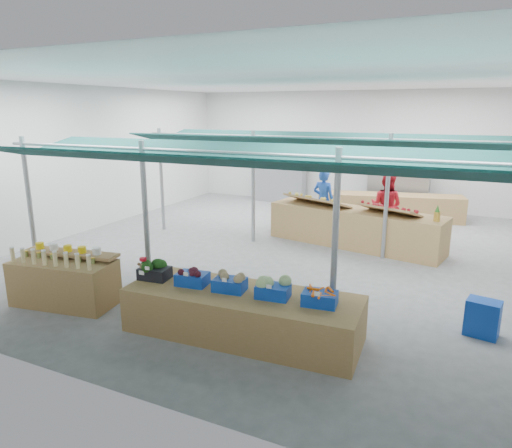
% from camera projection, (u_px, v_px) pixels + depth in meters
% --- Properties ---
extents(floor, '(13.00, 13.00, 0.00)m').
position_uv_depth(floor, '(280.00, 250.00, 11.72)').
color(floor, slate).
rests_on(floor, ground).
extents(hall, '(13.00, 13.00, 13.00)m').
position_uv_depth(hall, '(301.00, 143.00, 12.33)').
color(hall, silver).
rests_on(hall, ground).
extents(pole_grid, '(10.00, 4.60, 3.00)m').
position_uv_depth(pole_grid, '(283.00, 194.00, 9.43)').
color(pole_grid, gray).
rests_on(pole_grid, floor).
extents(awnings, '(9.50, 7.08, 0.30)m').
position_uv_depth(awnings, '(283.00, 147.00, 9.19)').
color(awnings, '#0A2E2B').
rests_on(awnings, pole_grid).
extents(back_shelving_left, '(2.00, 0.50, 2.00)m').
position_uv_depth(back_shelving_left, '(279.00, 176.00, 17.77)').
color(back_shelving_left, '#B23F33').
rests_on(back_shelving_left, floor).
extents(back_shelving_right, '(2.00, 0.50, 2.00)m').
position_uv_depth(back_shelving_right, '(398.00, 184.00, 15.91)').
color(back_shelving_right, '#B23F33').
rests_on(back_shelving_right, floor).
extents(bottle_shelf, '(1.99, 1.38, 1.11)m').
position_uv_depth(bottle_shelf, '(66.00, 280.00, 8.42)').
color(bottle_shelf, olive).
rests_on(bottle_shelf, floor).
extents(veg_counter, '(3.81, 1.46, 0.73)m').
position_uv_depth(veg_counter, '(242.00, 314.00, 7.24)').
color(veg_counter, olive).
rests_on(veg_counter, floor).
extents(fruit_counter, '(4.72, 1.94, 0.99)m').
position_uv_depth(fruit_counter, '(354.00, 227.00, 12.04)').
color(fruit_counter, olive).
rests_on(fruit_counter, floor).
extents(far_counter, '(4.68, 1.93, 0.83)m').
position_uv_depth(far_counter, '(389.00, 207.00, 15.00)').
color(far_counter, olive).
rests_on(far_counter, floor).
extents(crate_stack, '(0.55, 0.43, 0.59)m').
position_uv_depth(crate_stack, '(483.00, 318.00, 7.24)').
color(crate_stack, '#0F3AA3').
rests_on(crate_stack, floor).
extents(vendor_left, '(0.74, 0.56, 1.84)m').
position_uv_depth(vendor_left, '(323.00, 201.00, 13.40)').
color(vendor_left, '#1A46AD').
rests_on(vendor_left, floor).
extents(vendor_right, '(1.01, 0.85, 1.84)m').
position_uv_depth(vendor_right, '(386.00, 206.00, 12.66)').
color(vendor_right, '#B51623').
rests_on(vendor_right, floor).
extents(crate_broccoli, '(0.54, 0.43, 0.35)m').
position_uv_depth(crate_broccoli, '(155.00, 270.00, 7.70)').
color(crate_broccoli, black).
rests_on(crate_broccoli, veg_counter).
extents(crate_beets, '(0.54, 0.43, 0.29)m').
position_uv_depth(crate_beets, '(192.00, 277.00, 7.44)').
color(crate_beets, '#0F3AA3').
rests_on(crate_beets, veg_counter).
extents(crate_celeriac, '(0.54, 0.43, 0.31)m').
position_uv_depth(crate_celeriac, '(230.00, 282.00, 7.19)').
color(crate_celeriac, '#0F3AA3').
rests_on(crate_celeriac, veg_counter).
extents(crate_cabbage, '(0.54, 0.43, 0.35)m').
position_uv_depth(crate_cabbage, '(273.00, 288.00, 6.93)').
color(crate_cabbage, '#0F3AA3').
rests_on(crate_cabbage, veg_counter).
extents(crate_carrots, '(0.54, 0.43, 0.29)m').
position_uv_depth(crate_carrots, '(320.00, 298.00, 6.67)').
color(crate_carrots, '#0F3AA3').
rests_on(crate_carrots, veg_counter).
extents(sparrow, '(0.12, 0.09, 0.11)m').
position_uv_depth(sparrow, '(141.00, 266.00, 7.62)').
color(sparrow, brown).
rests_on(sparrow, crate_broccoli).
extents(pole_ribbon, '(0.12, 0.12, 0.28)m').
position_uv_depth(pole_ribbon, '(143.00, 260.00, 7.58)').
color(pole_ribbon, red).
rests_on(pole_ribbon, pole_grid).
extents(apple_heap_yellow, '(2.02, 1.35, 0.27)m').
position_uv_depth(apple_heap_yellow, '(317.00, 199.00, 12.42)').
color(apple_heap_yellow, '#997247').
rests_on(apple_heap_yellow, fruit_counter).
extents(apple_heap_red, '(1.65, 1.20, 0.27)m').
position_uv_depth(apple_heap_red, '(389.00, 208.00, 11.26)').
color(apple_heap_red, '#997247').
rests_on(apple_heap_red, fruit_counter).
extents(pineapple, '(0.14, 0.14, 0.39)m').
position_uv_depth(pineapple, '(437.00, 214.00, 10.61)').
color(pineapple, '#8C6019').
rests_on(pineapple, fruit_counter).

